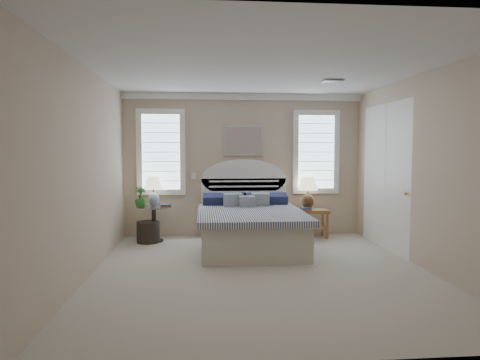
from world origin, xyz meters
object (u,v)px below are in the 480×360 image
(nightstand_right, at_px, (314,217))
(floor_pot, at_px, (148,232))
(bed, at_px, (249,225))
(lamp_left, at_px, (154,188))
(lamp_right, at_px, (308,189))
(side_table_left, at_px, (154,220))

(nightstand_right, relative_size, floor_pot, 1.29)
(nightstand_right, xyz_separation_m, floor_pot, (-3.04, -0.16, -0.20))
(nightstand_right, bearing_deg, bed, -151.97)
(nightstand_right, distance_m, floor_pot, 3.06)
(lamp_left, relative_size, lamp_right, 0.87)
(bed, xyz_separation_m, side_table_left, (-1.65, 0.59, 0.00))
(bed, bearing_deg, side_table_left, 160.26)
(side_table_left, relative_size, lamp_left, 1.18)
(side_table_left, distance_m, lamp_right, 2.90)
(side_table_left, distance_m, lamp_left, 0.59)
(floor_pot, bearing_deg, lamp_left, 70.82)
(nightstand_right, distance_m, lamp_right, 0.54)
(nightstand_right, bearing_deg, side_table_left, -178.06)
(nightstand_right, bearing_deg, lamp_left, 178.94)
(bed, bearing_deg, floor_pot, 163.17)
(lamp_right, bearing_deg, side_table_left, -175.82)
(side_table_left, height_order, lamp_right, lamp_right)
(side_table_left, height_order, nightstand_right, side_table_left)
(nightstand_right, bearing_deg, lamp_right, 133.30)
(lamp_right, bearing_deg, floor_pot, -174.70)
(lamp_left, bearing_deg, nightstand_right, -1.06)
(bed, distance_m, floor_pot, 1.83)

